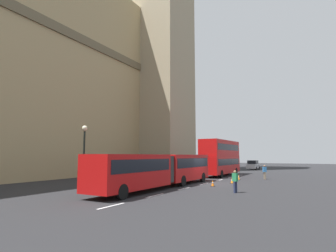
% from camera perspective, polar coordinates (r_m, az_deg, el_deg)
% --- Properties ---
extents(ground_plane, '(160.00, 160.00, 0.00)m').
position_cam_1_polar(ground_plane, '(28.40, 8.05, -11.85)').
color(ground_plane, '#262628').
extents(lane_centre_marking, '(29.80, 0.16, 0.01)m').
position_cam_1_polar(lane_centre_marking, '(27.91, 7.64, -11.95)').
color(lane_centre_marking, silver).
rests_on(lane_centre_marking, ground_plane).
extents(articulated_bus, '(16.45, 2.54, 2.90)m').
position_cam_1_polar(articulated_bus, '(24.07, -1.53, -8.77)').
color(articulated_bus, '#B20F0F').
rests_on(articulated_bus, ground_plane).
extents(double_decker_bus, '(10.46, 2.54, 4.90)m').
position_cam_1_polar(double_decker_bus, '(38.96, 11.02, -6.27)').
color(double_decker_bus, '#B20F0F').
rests_on(double_decker_bus, ground_plane).
extents(sedan_lead, '(4.40, 1.86, 1.85)m').
position_cam_1_polar(sedan_lead, '(57.38, 17.48, -7.84)').
color(sedan_lead, '#B7B7BC').
rests_on(sedan_lead, ground_plane).
extents(traffic_cone_west, '(0.36, 0.36, 0.58)m').
position_cam_1_polar(traffic_cone_west, '(25.76, 9.39, -11.78)').
color(traffic_cone_west, black).
rests_on(traffic_cone_west, ground_plane).
extents(traffic_cone_middle, '(0.36, 0.36, 0.58)m').
position_cam_1_polar(traffic_cone_middle, '(28.79, 13.33, -11.11)').
color(traffic_cone_middle, black).
rests_on(traffic_cone_middle, ground_plane).
extents(traffic_cone_east, '(0.36, 0.36, 0.58)m').
position_cam_1_polar(traffic_cone_east, '(33.22, 14.65, -10.40)').
color(traffic_cone_east, black).
rests_on(traffic_cone_east, ground_plane).
extents(street_lamp, '(0.44, 0.44, 5.27)m').
position_cam_1_polar(street_lamp, '(23.22, -17.27, -5.35)').
color(street_lamp, black).
rests_on(street_lamp, ground_plane).
extents(pedestrian_near_cones, '(0.37, 0.46, 1.69)m').
position_cam_1_polar(pedestrian_near_cones, '(21.60, 13.94, -11.09)').
color(pedestrian_near_cones, '#262D4C').
rests_on(pedestrian_near_cones, ground_plane).
extents(pedestrian_by_kerb, '(0.44, 0.46, 1.69)m').
position_cam_1_polar(pedestrian_by_kerb, '(34.70, 19.66, -9.01)').
color(pedestrian_by_kerb, '#726651').
rests_on(pedestrian_by_kerb, ground_plane).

